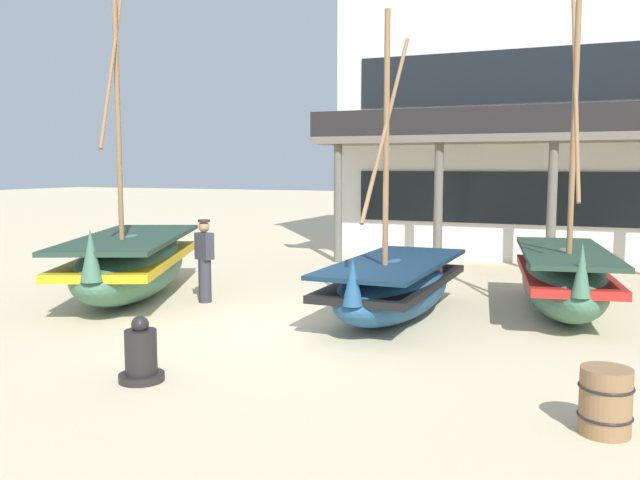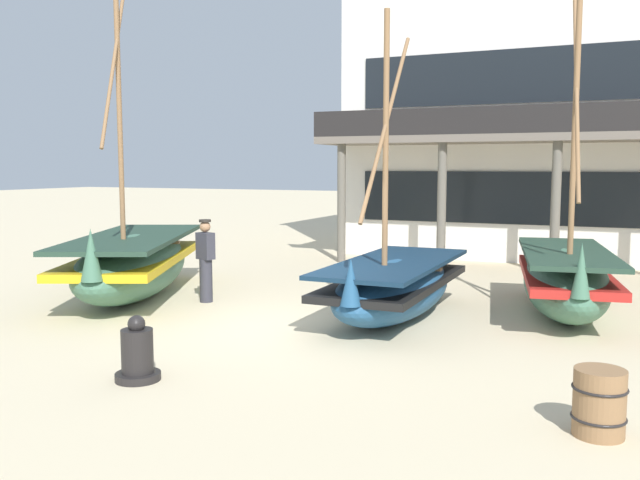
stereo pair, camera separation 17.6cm
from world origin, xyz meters
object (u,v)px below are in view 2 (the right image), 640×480
capstan_winch (137,355)px  wooden_barrel (599,403)px  fishing_boat_far_right (394,286)px  fishing_boat_centre_large (133,263)px  fishing_boat_near_left (565,279)px  harbor_building_main (526,89)px  fisherman_by_hull (206,261)px

capstan_winch → wooden_barrel: size_ratio=1.22×
fishing_boat_far_right → fishing_boat_centre_large: bearing=-176.7°
fishing_boat_near_left → fishing_boat_far_right: bearing=-153.0°
fishing_boat_near_left → wooden_barrel: fishing_boat_near_left is taller
fishing_boat_near_left → wooden_barrel: (0.78, -5.85, -0.34)m
fishing_boat_near_left → fishing_boat_far_right: (-2.84, -1.45, -0.10)m
wooden_barrel → fishing_boat_near_left: bearing=97.6°
wooden_barrel → harbor_building_main: (-2.88, 15.78, 4.86)m
fishing_boat_centre_large → fisherman_by_hull: size_ratio=4.38×
fishing_boat_far_right → fisherman_by_hull: (-3.93, -0.17, 0.25)m
fishing_boat_far_right → harbor_building_main: 12.30m
wooden_barrel → fisherman_by_hull: bearing=150.7°
fishing_boat_far_right → wooden_barrel: size_ratio=7.68×
fishing_boat_centre_large → fisherman_by_hull: fishing_boat_centre_large is taller
fishing_boat_far_right → capstan_winch: (-1.89, -4.86, -0.25)m
fishing_boat_near_left → fisherman_by_hull: (-6.77, -1.62, 0.15)m
fishing_boat_near_left → capstan_winch: bearing=-126.9°
fishing_boat_near_left → capstan_winch: (-4.73, -6.30, -0.35)m
fishing_boat_near_left → capstan_winch: size_ratio=7.11×
fisherman_by_hull → capstan_winch: 5.14m
fishing_boat_centre_large → capstan_winch: (3.76, -4.54, -0.39)m
wooden_barrel → harbor_building_main: size_ratio=0.07×
fisherman_by_hull → capstan_winch: size_ratio=1.97×
wooden_barrel → harbor_building_main: harbor_building_main is taller
fishing_boat_centre_large → fisherman_by_hull: (1.71, 0.15, 0.11)m
fishing_boat_centre_large → harbor_building_main: 14.06m
fishing_boat_centre_large → wooden_barrel: 10.13m
fisherman_by_hull → harbor_building_main: bearing=68.0°
fishing_boat_near_left → capstan_winch: fishing_boat_near_left is taller
fishing_boat_centre_large → fishing_boat_far_right: fishing_boat_centre_large is taller
fishing_boat_near_left → harbor_building_main: 11.11m
fishing_boat_centre_large → fishing_boat_far_right: (5.64, 0.32, -0.14)m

